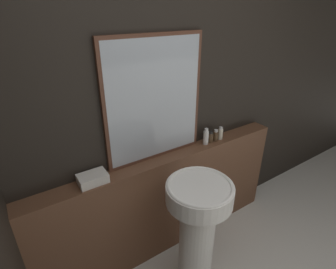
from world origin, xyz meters
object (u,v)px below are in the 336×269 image
Objects in this scene: conditioner_bottle at (211,137)px; body_wash_bottle at (220,133)px; shampoo_bottle at (206,137)px; mirror at (155,101)px; towel_stack at (93,178)px; lotion_bottle at (216,136)px; pedestal_sink at (197,227)px.

conditioner_bottle is 0.11m from body_wash_bottle.
shampoo_bottle is 0.17m from body_wash_bottle.
mirror is at bearing 172.46° from shampoo_bottle.
mirror is 4.82× the size of towel_stack.
pedestal_sink is at bearing -140.75° from lotion_bottle.
mirror is 0.60m from shampoo_bottle.
mirror is at bearing 174.49° from body_wash_bottle.
pedestal_sink is 8.28× the size of body_wash_bottle.
body_wash_bottle is (0.61, 0.45, 0.38)m from pedestal_sink.
pedestal_sink is 0.80m from towel_stack.
conditioner_bottle is (0.06, 0.00, -0.02)m from shampoo_bottle.
shampoo_bottle is 0.06m from conditioner_bottle.
towel_stack is at bearing 180.00° from conditioner_bottle.
pedestal_sink is 6.63× the size of shampoo_bottle.
body_wash_bottle is at bearing 0.00° from conditioner_bottle.
mirror reaches higher than conditioner_bottle.
lotion_bottle is (0.11, 0.00, -0.02)m from shampoo_bottle.
towel_stack reaches higher than pedestal_sink.
lotion_bottle is at bearing 0.00° from shampoo_bottle.
mirror is 6.32× the size of shampoo_bottle.
body_wash_bottle is (0.63, -0.06, -0.40)m from mirror.
pedestal_sink is at bearing -137.68° from conditioner_bottle.
pedestal_sink is 1.05× the size of mirror.
mirror is at bearing 173.28° from conditioner_bottle.
body_wash_bottle reaches higher than towel_stack.
towel_stack is (-0.55, 0.45, 0.36)m from pedestal_sink.
body_wash_bottle is at bearing 0.00° from towel_stack.
body_wash_bottle is (0.06, 0.00, 0.01)m from lotion_bottle.
pedestal_sink is at bearing -134.22° from shampoo_bottle.
mirror is 0.70m from lotion_bottle.
mirror is 0.66m from conditioner_bottle.
mirror is 9.02× the size of conditioner_bottle.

